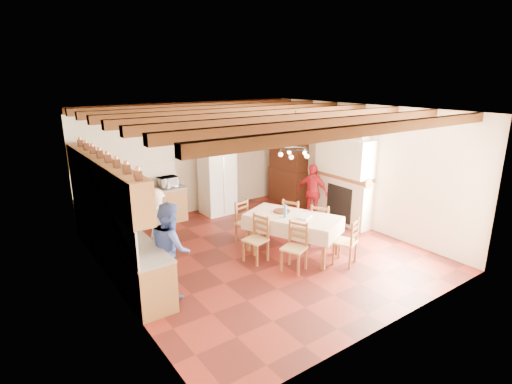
# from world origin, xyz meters

# --- Properties ---
(floor) EXTENTS (6.00, 6.50, 0.02)m
(floor) POSITION_xyz_m (0.00, 0.00, -0.01)
(floor) COLOR #451613
(floor) RESTS_ON ground
(ceiling) EXTENTS (6.00, 6.50, 0.02)m
(ceiling) POSITION_xyz_m (0.00, 0.00, 3.01)
(ceiling) COLOR silver
(ceiling) RESTS_ON ground
(wall_back) EXTENTS (6.00, 0.02, 3.00)m
(wall_back) POSITION_xyz_m (0.00, 3.26, 1.50)
(wall_back) COLOR beige
(wall_back) RESTS_ON ground
(wall_front) EXTENTS (6.00, 0.02, 3.00)m
(wall_front) POSITION_xyz_m (0.00, -3.26, 1.50)
(wall_front) COLOR beige
(wall_front) RESTS_ON ground
(wall_left) EXTENTS (0.02, 6.50, 3.00)m
(wall_left) POSITION_xyz_m (-3.01, 0.00, 1.50)
(wall_left) COLOR beige
(wall_left) RESTS_ON ground
(wall_right) EXTENTS (0.02, 6.50, 3.00)m
(wall_right) POSITION_xyz_m (3.01, 0.00, 1.50)
(wall_right) COLOR beige
(wall_right) RESTS_ON ground
(ceiling_beams) EXTENTS (6.00, 6.30, 0.16)m
(ceiling_beams) POSITION_xyz_m (0.00, 0.00, 2.91)
(ceiling_beams) COLOR #3B230E
(ceiling_beams) RESTS_ON ground
(lower_cabinets_left) EXTENTS (0.60, 4.30, 0.86)m
(lower_cabinets_left) POSITION_xyz_m (-2.70, 1.05, 0.43)
(lower_cabinets_left) COLOR brown
(lower_cabinets_left) RESTS_ON ground
(lower_cabinets_back) EXTENTS (2.30, 0.60, 0.86)m
(lower_cabinets_back) POSITION_xyz_m (-1.55, 2.95, 0.43)
(lower_cabinets_back) COLOR brown
(lower_cabinets_back) RESTS_ON ground
(countertop_left) EXTENTS (0.62, 4.30, 0.04)m
(countertop_left) POSITION_xyz_m (-2.70, 1.05, 0.88)
(countertop_left) COLOR gray
(countertop_left) RESTS_ON lower_cabinets_left
(countertop_back) EXTENTS (2.34, 0.62, 0.04)m
(countertop_back) POSITION_xyz_m (-1.55, 2.95, 0.88)
(countertop_back) COLOR gray
(countertop_back) RESTS_ON lower_cabinets_back
(backsplash_left) EXTENTS (0.03, 4.30, 0.60)m
(backsplash_left) POSITION_xyz_m (-2.98, 1.05, 1.20)
(backsplash_left) COLOR white
(backsplash_left) RESTS_ON ground
(backsplash_back) EXTENTS (2.30, 0.03, 0.60)m
(backsplash_back) POSITION_xyz_m (-1.55, 3.23, 1.20)
(backsplash_back) COLOR white
(backsplash_back) RESTS_ON ground
(upper_cabinets) EXTENTS (0.35, 4.20, 0.70)m
(upper_cabinets) POSITION_xyz_m (-2.83, 1.05, 1.85)
(upper_cabinets) COLOR brown
(upper_cabinets) RESTS_ON ground
(fireplace) EXTENTS (0.56, 1.60, 2.80)m
(fireplace) POSITION_xyz_m (2.72, 0.20, 1.40)
(fireplace) COLOR beige
(fireplace) RESTS_ON ground
(wall_picture) EXTENTS (0.34, 0.03, 0.42)m
(wall_picture) POSITION_xyz_m (1.55, 3.23, 1.85)
(wall_picture) COLOR black
(wall_picture) RESTS_ON ground
(refrigerator) EXTENTS (0.84, 0.69, 1.67)m
(refrigerator) POSITION_xyz_m (0.55, 2.74, 0.84)
(refrigerator) COLOR silver
(refrigerator) RESTS_ON floor
(hutch) EXTENTS (0.59, 1.28, 2.27)m
(hutch) POSITION_xyz_m (2.75, 2.39, 1.14)
(hutch) COLOR #36150C
(hutch) RESTS_ON floor
(dining_table) EXTENTS (1.69, 2.15, 0.84)m
(dining_table) POSITION_xyz_m (0.52, -0.43, 0.75)
(dining_table) COLOR white
(dining_table) RESTS_ON floor
(chandelier) EXTENTS (0.47, 0.47, 0.03)m
(chandelier) POSITION_xyz_m (0.52, -0.43, 2.25)
(chandelier) COLOR black
(chandelier) RESTS_ON ground
(chair_left_near) EXTENTS (0.53, 0.54, 0.96)m
(chair_left_near) POSITION_xyz_m (0.03, -1.06, 0.48)
(chair_left_near) COLOR brown
(chair_left_near) RESTS_ON floor
(chair_left_far) EXTENTS (0.49, 0.51, 0.96)m
(chair_left_far) POSITION_xyz_m (-0.34, -0.30, 0.48)
(chair_left_far) COLOR brown
(chair_left_far) RESTS_ON floor
(chair_right_near) EXTENTS (0.57, 0.58, 0.96)m
(chair_right_near) POSITION_xyz_m (1.32, -0.44, 0.48)
(chair_right_near) COLOR brown
(chair_right_near) RESTS_ON floor
(chair_right_far) EXTENTS (0.54, 0.55, 0.96)m
(chair_right_far) POSITION_xyz_m (1.08, 0.20, 0.48)
(chair_right_far) COLOR brown
(chair_right_far) RESTS_ON floor
(chair_end_near) EXTENTS (0.55, 0.54, 0.96)m
(chair_end_near) POSITION_xyz_m (1.06, -1.42, 0.48)
(chair_end_near) COLOR brown
(chair_end_near) RESTS_ON floor
(chair_end_far) EXTENTS (0.49, 0.48, 0.96)m
(chair_end_far) POSITION_xyz_m (0.06, 0.59, 0.48)
(chair_end_far) COLOR brown
(chair_end_far) RESTS_ON floor
(person_man) EXTENTS (0.63, 0.75, 1.75)m
(person_man) POSITION_xyz_m (-2.20, 0.10, 0.88)
(person_man) COLOR white
(person_man) RESTS_ON floor
(person_woman_blue) EXTENTS (0.74, 0.88, 1.63)m
(person_woman_blue) POSITION_xyz_m (-2.20, -0.42, 0.81)
(person_woman_blue) COLOR #3D54A6
(person_woman_blue) RESTS_ON floor
(person_woman_red) EXTENTS (0.64, 0.95, 1.50)m
(person_woman_red) POSITION_xyz_m (2.24, 0.82, 0.75)
(person_woman_red) COLOR #AE1924
(person_woman_red) RESTS_ON floor
(microwave) EXTENTS (0.51, 0.37, 0.27)m
(microwave) POSITION_xyz_m (-0.78, 2.95, 1.03)
(microwave) COLOR silver
(microwave) RESTS_ON countertop_back
(fridge_vase) EXTENTS (0.38, 0.38, 0.32)m
(fridge_vase) POSITION_xyz_m (0.69, 2.74, 1.83)
(fridge_vase) COLOR #36150C
(fridge_vase) RESTS_ON refrigerator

